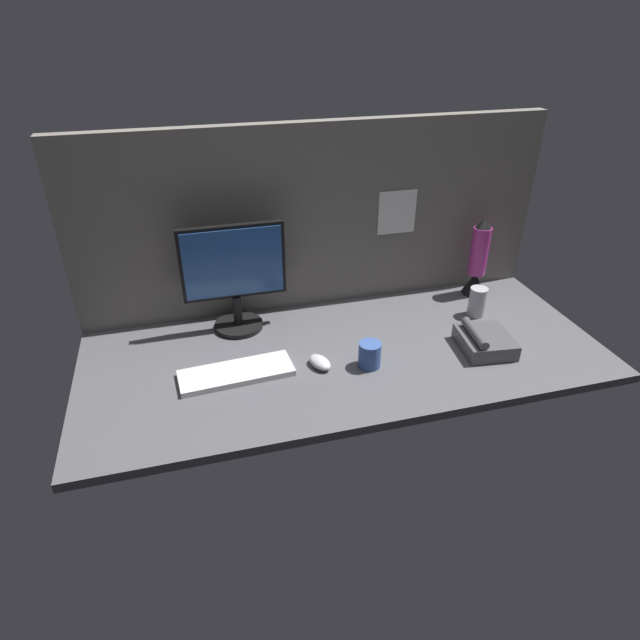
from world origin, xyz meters
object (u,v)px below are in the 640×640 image
at_px(monitor, 234,274).
at_px(mug_steel, 477,302).
at_px(desk_phone, 484,341).
at_px(keyboard, 236,373).
at_px(mug_ceramic_blue, 370,355).
at_px(mouse, 320,362).
at_px(lava_lamp, 477,263).

distance_m(monitor, mug_steel, 0.93).
distance_m(mug_steel, desk_phone, 0.24).
distance_m(keyboard, mug_ceramic_blue, 0.44).
xyz_separation_m(keyboard, mug_steel, (0.95, 0.15, 0.05)).
xyz_separation_m(keyboard, mug_ceramic_blue, (0.44, -0.06, 0.03)).
distance_m(mug_ceramic_blue, desk_phone, 0.42).
bearing_deg(monitor, mouse, -55.35).
bearing_deg(mouse, keyboard, 154.46).
height_order(keyboard, mouse, mouse).
relative_size(monitor, desk_phone, 1.93).
distance_m(mug_ceramic_blue, lava_lamp, 0.72).
bearing_deg(keyboard, desk_phone, -8.67).
xyz_separation_m(monitor, mug_steel, (0.91, -0.15, -0.16)).
distance_m(keyboard, desk_phone, 0.86).
height_order(monitor, mug_ceramic_blue, monitor).
relative_size(keyboard, desk_phone, 1.78).
bearing_deg(keyboard, lava_lamp, 13.29).
xyz_separation_m(mouse, desk_phone, (0.58, -0.05, 0.01)).
relative_size(mug_steel, mug_ceramic_blue, 1.31).
xyz_separation_m(monitor, mug_ceramic_blue, (0.39, -0.37, -0.17)).
xyz_separation_m(mouse, lava_lamp, (0.76, 0.35, 0.12)).
relative_size(mug_steel, desk_phone, 0.56).
bearing_deg(keyboard, mug_ceramic_blue, -11.95).
xyz_separation_m(monitor, lava_lamp, (0.99, 0.02, -0.08)).
height_order(lava_lamp, desk_phone, lava_lamp).
bearing_deg(keyboard, mouse, -8.68).
bearing_deg(desk_phone, mug_ceramic_blue, 178.82).
bearing_deg(mug_steel, mug_ceramic_blue, -157.40).
bearing_deg(mug_steel, lava_lamp, 64.22).
bearing_deg(mug_ceramic_blue, keyboard, 172.10).
relative_size(mug_steel, lava_lamp, 0.36).
height_order(mug_steel, lava_lamp, lava_lamp).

